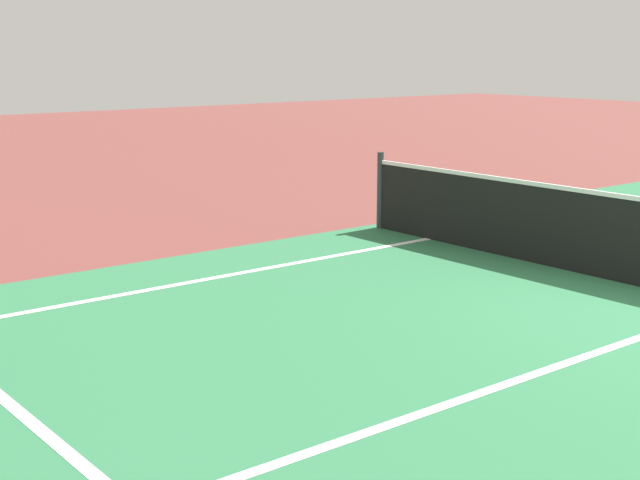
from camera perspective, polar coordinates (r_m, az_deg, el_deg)
line_center_service at (r=7.12m, az=12.36°, el=-8.64°), size 0.10×6.40×0.01m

